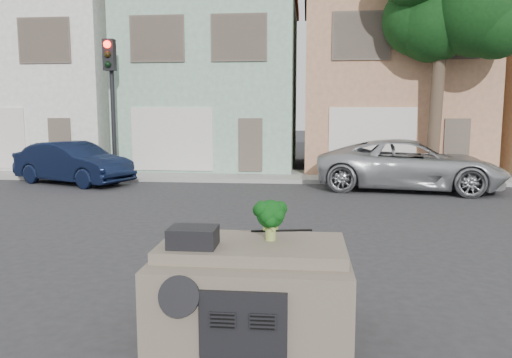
# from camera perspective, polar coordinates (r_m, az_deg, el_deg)

# --- Properties ---
(ground_plane) EXTENTS (120.00, 120.00, 0.00)m
(ground_plane) POSITION_cam_1_polar(r_m,az_deg,el_deg) (8.56, 1.87, -9.14)
(ground_plane) COLOR #303033
(ground_plane) RESTS_ON ground
(sidewalk) EXTENTS (40.00, 3.00, 0.15)m
(sidewalk) POSITION_cam_1_polar(r_m,az_deg,el_deg) (18.84, 4.04, 0.32)
(sidewalk) COLOR gray
(sidewalk) RESTS_ON ground
(townhouse_white) EXTENTS (7.20, 8.20, 7.55)m
(townhouse_white) POSITION_cam_1_polar(r_m,az_deg,el_deg) (25.48, -21.56, 10.05)
(townhouse_white) COLOR silver
(townhouse_white) RESTS_ON ground
(townhouse_mint) EXTENTS (7.20, 8.20, 7.55)m
(townhouse_mint) POSITION_cam_1_polar(r_m,az_deg,el_deg) (23.07, -4.45, 10.86)
(townhouse_mint) COLOR #8EB59D
(townhouse_mint) RESTS_ON ground
(townhouse_tan) EXTENTS (7.20, 8.20, 7.55)m
(townhouse_tan) POSITION_cam_1_polar(r_m,az_deg,el_deg) (22.97, 14.64, 10.65)
(townhouse_tan) COLOR tan
(townhouse_tan) RESTS_ON ground
(navy_sedan) EXTENTS (4.68, 3.14, 1.46)m
(navy_sedan) POSITION_cam_1_polar(r_m,az_deg,el_deg) (18.46, -20.08, -0.52)
(navy_sedan) COLOR black
(navy_sedan) RESTS_ON ground
(silver_pickup) EXTENTS (6.16, 3.60, 1.61)m
(silver_pickup) POSITION_cam_1_polar(r_m,az_deg,el_deg) (16.74, 17.07, -1.18)
(silver_pickup) COLOR #ABAEB2
(silver_pickup) RESTS_ON ground
(traffic_signal) EXTENTS (0.40, 0.40, 5.10)m
(traffic_signal) POSITION_cam_1_polar(r_m,az_deg,el_deg) (19.03, -16.13, 7.59)
(traffic_signal) COLOR black
(traffic_signal) RESTS_ON ground
(tree_near) EXTENTS (4.40, 4.00, 8.50)m
(tree_near) POSITION_cam_1_polar(r_m,az_deg,el_deg) (18.61, 20.08, 12.68)
(tree_near) COLOR #0F3310
(tree_near) RESTS_ON ground
(car_dashboard) EXTENTS (2.00, 1.80, 1.12)m
(car_dashboard) POSITION_cam_1_polar(r_m,az_deg,el_deg) (5.54, -0.25, -12.51)
(car_dashboard) COLOR #6A5F50
(car_dashboard) RESTS_ON ground
(instrument_hump) EXTENTS (0.48, 0.38, 0.20)m
(instrument_hump) POSITION_cam_1_polar(r_m,az_deg,el_deg) (5.11, -7.19, -6.58)
(instrument_hump) COLOR black
(instrument_hump) RESTS_ON car_dashboard
(wiper_arm) EXTENTS (0.69, 0.15, 0.02)m
(wiper_arm) POSITION_cam_1_polar(r_m,az_deg,el_deg) (5.72, 2.95, -5.90)
(wiper_arm) COLOR black
(wiper_arm) RESTS_ON car_dashboard
(broccoli) EXTENTS (0.47, 0.47, 0.44)m
(broccoli) POSITION_cam_1_polar(r_m,az_deg,el_deg) (5.29, 1.67, -4.66)
(broccoli) COLOR #09320C
(broccoli) RESTS_ON car_dashboard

